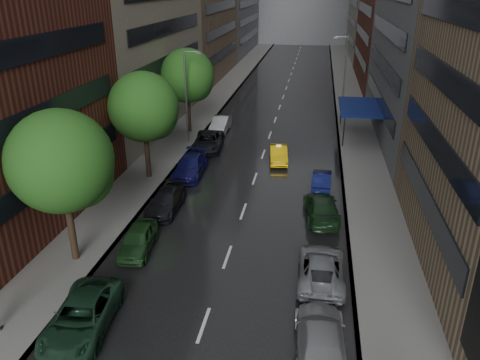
{
  "coord_description": "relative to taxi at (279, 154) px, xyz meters",
  "views": [
    {
      "loc": [
        4.55,
        -13.08,
        14.91
      ],
      "look_at": [
        0.0,
        14.58,
        3.0
      ],
      "focal_mm": 35.0,
      "sensor_mm": 36.0,
      "label": 1
    }
  ],
  "objects": [
    {
      "name": "parked_cars_right",
      "position": [
        3.83,
        -15.65,
        0.04
      ],
      "size": [
        2.73,
        22.77,
        1.56
      ],
      "color": "gray",
      "rests_on": "ground"
    },
    {
      "name": "tree_near",
      "position": [
        -10.17,
        -18.06,
        5.42
      ],
      "size": [
        5.62,
        5.62,
        8.95
      ],
      "color": "#382619",
      "rests_on": "ground"
    },
    {
      "name": "road",
      "position": [
        -1.57,
        23.7,
        -0.7
      ],
      "size": [
        14.0,
        140.0,
        0.01
      ],
      "primitive_type": "cube",
      "color": "black",
      "rests_on": "ground"
    },
    {
      "name": "awning",
      "position": [
        7.42,
        8.7,
        2.42
      ],
      "size": [
        4.0,
        8.0,
        3.12
      ],
      "color": "navy",
      "rests_on": "sidewalk_right"
    },
    {
      "name": "parked_cars_left",
      "position": [
        -6.97,
        -7.59,
        0.06
      ],
      "size": [
        3.19,
        37.04,
        1.6
      ],
      "color": "#183423",
      "rests_on": "ground"
    },
    {
      "name": "sidewalk_right",
      "position": [
        7.43,
        23.7,
        -0.63
      ],
      "size": [
        4.0,
        140.0,
        0.15
      ],
      "primitive_type": "cube",
      "color": "gray",
      "rests_on": "ground"
    },
    {
      "name": "tree_far",
      "position": [
        -10.17,
        7.26,
        5.33
      ],
      "size": [
        5.54,
        5.54,
        8.82
      ],
      "color": "#382619",
      "rests_on": "ground"
    },
    {
      "name": "street_lamp_left",
      "position": [
        -9.29,
        3.7,
        4.18
      ],
      "size": [
        1.74,
        0.22,
        9.0
      ],
      "color": "gray",
      "rests_on": "sidewalk_left"
    },
    {
      "name": "street_lamp_right",
      "position": [
        6.16,
        18.7,
        4.18
      ],
      "size": [
        1.74,
        0.22,
        9.0
      ],
      "color": "gray",
      "rests_on": "sidewalk_right"
    },
    {
      "name": "tree_mid",
      "position": [
        -10.17,
        -5.55,
        5.26
      ],
      "size": [
        5.47,
        5.47,
        8.72
      ],
      "color": "#382619",
      "rests_on": "ground"
    },
    {
      "name": "sidewalk_left",
      "position": [
        -10.57,
        23.7,
        -0.63
      ],
      "size": [
        4.0,
        140.0,
        0.15
      ],
      "primitive_type": "cube",
      "color": "gray",
      "rests_on": "ground"
    },
    {
      "name": "taxi",
      "position": [
        0.0,
        0.0,
        0.0
      ],
      "size": [
        2.03,
        4.46,
        1.42
      ],
      "primitive_type": "imported",
      "rotation": [
        0.0,
        0.0,
        0.13
      ],
      "color": "yellow",
      "rests_on": "ground"
    }
  ]
}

